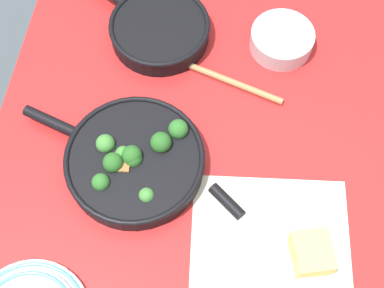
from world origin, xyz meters
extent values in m
plane|color=#424C51|center=(0.00, 0.00, 0.00)|extent=(14.00, 14.00, 0.00)
cube|color=red|center=(0.00, 0.00, 0.72)|extent=(1.04, 0.87, 0.03)
cylinder|color=#BCBCC1|center=(-0.46, -0.38, 0.35)|extent=(0.05, 0.05, 0.70)
cylinder|color=#BCBCC1|center=(-0.46, 0.38, 0.35)|extent=(0.05, 0.05, 0.70)
cylinder|color=black|center=(0.06, -0.11, 0.75)|extent=(0.29, 0.29, 0.04)
torus|color=black|center=(0.06, -0.11, 0.77)|extent=(0.29, 0.29, 0.01)
cylinder|color=black|center=(-0.01, -0.31, 0.76)|extent=(0.06, 0.13, 0.02)
cylinder|color=#357027|center=(0.04, -0.18, 0.75)|extent=(0.01, 0.01, 0.02)
sphere|color=#428438|center=(0.04, -0.18, 0.78)|extent=(0.04, 0.04, 0.04)
cylinder|color=#205218|center=(0.08, -0.15, 0.75)|extent=(0.01, 0.01, 0.02)
sphere|color=#286023|center=(0.08, -0.15, 0.78)|extent=(0.04, 0.04, 0.04)
cylinder|color=#205218|center=(0.02, -0.06, 0.75)|extent=(0.02, 0.02, 0.02)
sphere|color=#286023|center=(0.02, -0.06, 0.78)|extent=(0.04, 0.04, 0.04)
cylinder|color=#205218|center=(0.06, -0.12, 0.75)|extent=(0.01, 0.01, 0.02)
sphere|color=#286023|center=(0.06, -0.12, 0.78)|extent=(0.04, 0.04, 0.04)
cylinder|color=#245B1C|center=(0.12, -0.17, 0.75)|extent=(0.01, 0.01, 0.02)
sphere|color=#2D6B28|center=(0.12, -0.17, 0.78)|extent=(0.04, 0.04, 0.04)
cylinder|color=#357027|center=(0.05, -0.14, 0.75)|extent=(0.01, 0.01, 0.02)
sphere|color=#428438|center=(0.05, -0.14, 0.77)|extent=(0.03, 0.03, 0.03)
cylinder|color=#205218|center=(0.06, -0.11, 0.75)|extent=(0.01, 0.01, 0.02)
sphere|color=#286023|center=(0.06, -0.11, 0.78)|extent=(0.04, 0.04, 0.04)
cylinder|color=#245B1C|center=(-0.02, -0.03, 0.75)|extent=(0.01, 0.01, 0.02)
sphere|color=#2D6B28|center=(-0.02, -0.03, 0.78)|extent=(0.04, 0.04, 0.04)
cylinder|color=#357027|center=(0.13, -0.07, 0.75)|extent=(0.01, 0.01, 0.02)
sphere|color=#428438|center=(0.13, -0.07, 0.77)|extent=(0.03, 0.03, 0.03)
cube|color=olive|center=(-0.03, -0.14, 0.76)|extent=(0.04, 0.04, 0.03)
cube|color=olive|center=(0.07, -0.13, 0.76)|extent=(0.05, 0.04, 0.04)
cube|color=#9E703D|center=(-0.01, -0.15, 0.75)|extent=(0.04, 0.03, 0.02)
cube|color=olive|center=(-0.01, -0.09, 0.76)|extent=(0.04, 0.03, 0.03)
cylinder|color=black|center=(-0.28, -0.11, 0.76)|extent=(0.23, 0.23, 0.05)
torus|color=black|center=(-0.28, -0.11, 0.78)|extent=(0.24, 0.24, 0.01)
cylinder|color=#E5CC60|center=(-0.28, -0.11, 0.75)|extent=(0.19, 0.19, 0.02)
cylinder|color=#A87A4C|center=(-0.18, 0.05, 0.74)|extent=(0.10, 0.29, 0.02)
ellipsoid|color=#A87A4C|center=(-0.23, -0.12, 0.74)|extent=(0.06, 0.07, 0.02)
cube|color=beige|center=(0.22, 0.18, 0.73)|extent=(0.37, 0.34, 0.00)
cube|color=silver|center=(0.20, 0.19, 0.74)|extent=(0.14, 0.16, 0.01)
cylinder|color=black|center=(0.11, 0.09, 0.74)|extent=(0.07, 0.08, 0.02)
cube|color=#EACC66|center=(0.20, 0.26, 0.76)|extent=(0.10, 0.09, 0.05)
cylinder|color=#B7B7BC|center=(-0.29, 0.17, 0.76)|extent=(0.15, 0.15, 0.05)
camera|label=1|loc=(0.49, 0.07, 1.77)|focal=50.00mm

